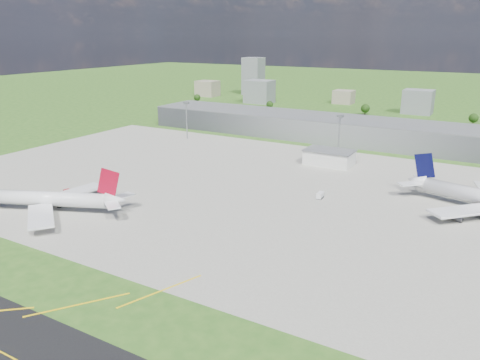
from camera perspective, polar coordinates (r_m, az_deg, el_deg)
The scene contains 20 objects.
ground at distance 319.21m, azimuth 12.12°, elevation 4.18°, with size 1400.00×1400.00×0.00m, color #2B551A.
apron at distance 216.66m, azimuth 5.42°, elevation -1.77°, with size 360.00×190.00×0.08m, color gray.
terminal at distance 331.68m, azimuth 13.02°, elevation 5.93°, with size 300.00×42.00×15.00m, color slate.
ops_building at distance 269.06m, azimuth 10.82°, elevation 2.69°, with size 26.00×16.00×8.00m, color silver.
mast_west at distance 330.16m, azimuth -6.55°, elevation 8.01°, with size 3.50×2.00×25.90m.
mast_center at distance 279.96m, azimuth 12.02°, elevation 6.07°, with size 3.50×2.00×25.90m.
airliner_red_twin at distance 210.38m, azimuth -22.64°, elevation -2.17°, with size 68.40×51.66×19.72m.
fire_truck at distance 224.84m, azimuth -20.02°, elevation -1.63°, with size 7.62×4.27×3.23m.
tug_yellow at distance 210.94m, azimuth -17.19°, elevation -2.80°, with size 3.65×3.05×1.62m.
van_white_near at distance 213.40m, azimuth 9.74°, elevation -1.88°, with size 2.62×5.34×2.65m.
van_white_far at distance 206.21m, azimuth 23.64°, elevation -3.91°, with size 4.40×3.23×2.12m.
bldg_far_w at distance 565.97m, azimuth -3.99°, elevation 11.07°, with size 24.00×20.00×18.00m, color gray.
bldg_w at distance 507.75m, azimuth 2.37°, elevation 10.72°, with size 28.00×22.00×24.00m, color slate.
bldg_cw at distance 514.48m, azimuth 12.52°, elevation 9.85°, with size 20.00×18.00×14.00m, color gray.
bldg_c at distance 466.49m, azimuth 20.87°, elevation 8.90°, with size 26.00×20.00×22.00m, color slate.
bldg_tall_w at distance 578.16m, azimuth 1.63°, elevation 12.53°, with size 22.00×20.00×44.00m, color slate.
tree_far_w at distance 514.27m, azimuth -5.25°, elevation 9.98°, with size 7.20×7.20×8.80m.
tree_w at distance 464.23m, azimuth 3.64°, elevation 9.18°, with size 6.75×6.75×8.25m.
tree_c at distance 446.43m, azimuth 15.03°, elevation 8.43°, with size 8.10×8.10×9.90m.
tree_e at distance 427.37m, azimuth 26.59°, elevation 6.77°, with size 7.65×7.65×9.35m.
Camera 1 is at (94.21, -146.65, 70.83)m, focal length 35.00 mm.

